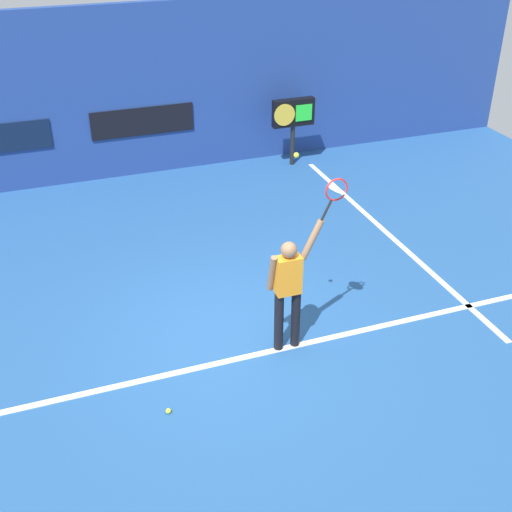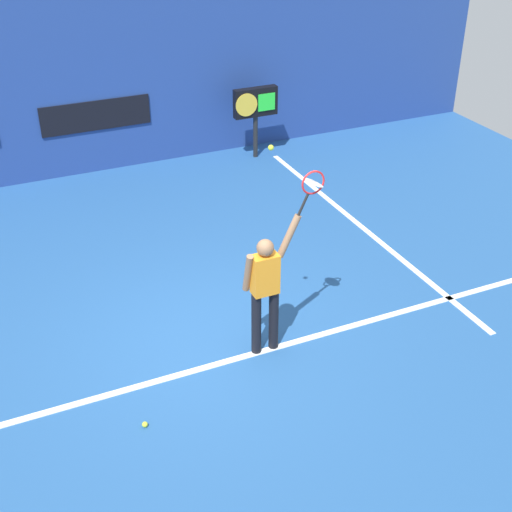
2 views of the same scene
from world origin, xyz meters
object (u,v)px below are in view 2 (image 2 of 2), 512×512
object	(u,v)px
tennis_racket	(312,185)
scoreboard_clock	(255,105)
tennis_ball	(271,148)
spare_ball	(145,424)
tennis_player	(265,286)

from	to	relation	value
tennis_racket	scoreboard_clock	xyz separation A→B (m)	(2.02, 6.17, -1.15)
tennis_ball	spare_ball	distance (m)	3.53
tennis_player	spare_ball	size ratio (longest dim) A/B	28.75
tennis_player	scoreboard_clock	distance (m)	6.71
tennis_racket	scoreboard_clock	bearing A→B (deg)	71.88
tennis_player	tennis_ball	distance (m)	1.86
tennis_ball	scoreboard_clock	world-z (taller)	tennis_ball
tennis_player	scoreboard_clock	world-z (taller)	tennis_player
tennis_racket	scoreboard_clock	size ratio (longest dim) A/B	0.41
tennis_ball	spare_ball	size ratio (longest dim) A/B	1.00
scoreboard_clock	spare_ball	world-z (taller)	scoreboard_clock
scoreboard_clock	tennis_player	bearing A→B (deg)	-113.09
tennis_ball	spare_ball	world-z (taller)	tennis_ball
tennis_racket	tennis_player	bearing A→B (deg)	179.60
tennis_ball	scoreboard_clock	distance (m)	6.88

